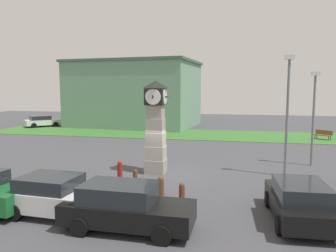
# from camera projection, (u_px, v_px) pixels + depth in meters

# --- Properties ---
(ground_plane) EXTENTS (86.84, 86.84, 0.00)m
(ground_plane) POSITION_uv_depth(u_px,v_px,m) (164.00, 173.00, 18.67)
(ground_plane) COLOR #424247
(clock_tower) EXTENTS (1.41, 1.44, 5.24)m
(clock_tower) POSITION_uv_depth(u_px,v_px,m) (156.00, 128.00, 18.53)
(clock_tower) COLOR #9A958B
(clock_tower) RESTS_ON ground_plane
(bollard_near_tower) EXTENTS (0.25, 0.25, 0.88)m
(bollard_near_tower) POSITION_uv_depth(u_px,v_px,m) (182.00, 193.00, 13.79)
(bollard_near_tower) COLOR brown
(bollard_near_tower) RESTS_ON ground_plane
(bollard_mid_row) EXTENTS (0.30, 0.30, 0.90)m
(bollard_mid_row) POSITION_uv_depth(u_px,v_px,m) (161.00, 186.00, 14.70)
(bollard_mid_row) COLOR brown
(bollard_mid_row) RESTS_ON ground_plane
(bollard_far_row) EXTENTS (0.21, 0.21, 1.01)m
(bollard_far_row) POSITION_uv_depth(u_px,v_px,m) (135.00, 180.00, 15.53)
(bollard_far_row) COLOR brown
(bollard_far_row) RESTS_ON ground_plane
(bollard_end_row) EXTENTS (0.25, 0.25, 1.11)m
(bollard_end_row) POSITION_uv_depth(u_px,v_px,m) (120.00, 171.00, 16.88)
(bollard_end_row) COLOR maroon
(bollard_end_row) RESTS_ON ground_plane
(car_near_tower) EXTENTS (3.98, 2.21, 1.52)m
(car_near_tower) POSITION_uv_depth(u_px,v_px,m) (55.00, 195.00, 12.47)
(car_near_tower) COLOR silver
(car_near_tower) RESTS_ON ground_plane
(car_by_building) EXTENTS (4.52, 1.98, 1.60)m
(car_by_building) POSITION_uv_depth(u_px,v_px,m) (125.00, 207.00, 11.19)
(car_by_building) COLOR black
(car_by_building) RESTS_ON ground_plane
(car_far_lot) EXTENTS (4.40, 4.32, 1.42)m
(car_far_lot) POSITION_uv_depth(u_px,v_px,m) (43.00, 121.00, 40.95)
(car_far_lot) COLOR silver
(car_far_lot) RESTS_ON ground_plane
(car_end_of_row) EXTENTS (2.12, 4.25, 1.53)m
(car_end_of_row) POSITION_uv_depth(u_px,v_px,m) (299.00, 201.00, 11.84)
(car_end_of_row) COLOR black
(car_end_of_row) RESTS_ON ground_plane
(bench) EXTENTS (1.59, 1.40, 0.90)m
(bench) POSITION_uv_depth(u_px,v_px,m) (323.00, 134.00, 30.71)
(bench) COLOR brown
(bench) RESTS_ON ground_plane
(street_lamp_near_road) EXTENTS (0.50, 0.24, 5.83)m
(street_lamp_near_road) POSITION_uv_depth(u_px,v_px,m) (314.00, 111.00, 20.18)
(street_lamp_near_road) COLOR slate
(street_lamp_near_road) RESTS_ON ground_plane
(street_lamp_far_side) EXTENTS (0.50, 0.24, 6.59)m
(street_lamp_far_side) POSITION_uv_depth(u_px,v_px,m) (288.00, 108.00, 17.66)
(street_lamp_far_side) COLOR slate
(street_lamp_far_side) RESTS_ON ground_plane
(warehouse_blue_far) EXTENTS (16.50, 12.40, 8.22)m
(warehouse_blue_far) POSITION_uv_depth(u_px,v_px,m) (135.00, 94.00, 42.23)
(warehouse_blue_far) COLOR gray
(warehouse_blue_far) RESTS_ON ground_plane
(grass_verge_far) EXTENTS (52.10, 7.75, 0.04)m
(grass_verge_far) POSITION_uv_depth(u_px,v_px,m) (228.00, 135.00, 33.50)
(grass_verge_far) COLOR #386B2D
(grass_verge_far) RESTS_ON ground_plane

